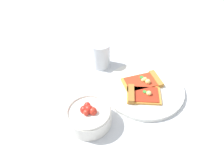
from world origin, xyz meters
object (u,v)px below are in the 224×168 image
(pizza_slice_far, at_px, (144,82))
(plate, at_px, (144,89))
(salad_bowl, at_px, (89,116))
(soda_glass, at_px, (101,56))
(pizza_slice_near, at_px, (142,95))

(pizza_slice_far, bearing_deg, plate, -167.86)
(plate, bearing_deg, salad_bowl, 146.61)
(pizza_slice_far, bearing_deg, soda_glass, 73.11)
(plate, relative_size, pizza_slice_far, 1.81)
(salad_bowl, bearing_deg, pizza_slice_near, -41.02)
(pizza_slice_near, bearing_deg, pizza_slice_far, 5.94)
(pizza_slice_far, bearing_deg, salad_bowl, 150.63)
(pizza_slice_far, height_order, salad_bowl, salad_bowl)
(soda_glass, bearing_deg, salad_bowl, -165.71)
(plate, xyz_separation_m, salad_bowl, (-0.19, 0.13, 0.02))
(pizza_slice_far, relative_size, salad_bowl, 1.13)
(pizza_slice_far, xyz_separation_m, soda_glass, (0.06, 0.19, 0.03))
(pizza_slice_near, height_order, salad_bowl, salad_bowl)
(plate, relative_size, salad_bowl, 2.05)
(plate, height_order, soda_glass, soda_glass)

